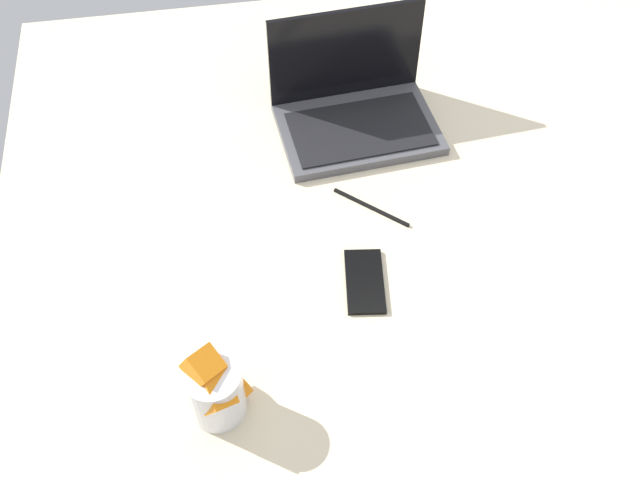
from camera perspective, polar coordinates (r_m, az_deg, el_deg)
bed_mattress at (r=158.00cm, az=9.62°, el=2.21°), size 180.00×140.00×18.00cm
laptop at (r=159.03cm, az=2.68°, el=10.24°), size 34.74×25.58×23.00cm
snack_cup at (r=116.30cm, az=-8.11°, el=-11.41°), size 10.56×10.65×14.40cm
cell_phone at (r=133.15cm, az=3.48°, el=-3.20°), size 8.67×14.80×0.80cm
charger_cable at (r=144.44cm, az=3.97°, el=2.53°), size 12.82×12.05×0.60cm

